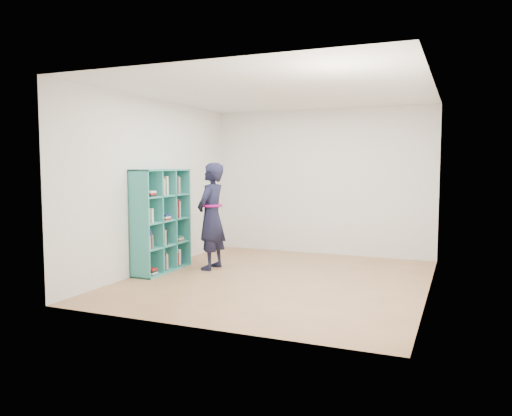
% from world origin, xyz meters
% --- Properties ---
extents(floor, '(4.50, 4.50, 0.00)m').
position_xyz_m(floor, '(0.00, 0.00, 0.00)').
color(floor, olive).
rests_on(floor, ground).
extents(ceiling, '(4.50, 4.50, 0.00)m').
position_xyz_m(ceiling, '(0.00, 0.00, 2.60)').
color(ceiling, white).
rests_on(ceiling, wall_back).
extents(wall_left, '(0.02, 4.50, 2.60)m').
position_xyz_m(wall_left, '(-2.00, 0.00, 1.30)').
color(wall_left, silver).
rests_on(wall_left, floor).
extents(wall_right, '(0.02, 4.50, 2.60)m').
position_xyz_m(wall_right, '(2.00, 0.00, 1.30)').
color(wall_right, silver).
rests_on(wall_right, floor).
extents(wall_back, '(4.00, 0.02, 2.60)m').
position_xyz_m(wall_back, '(0.00, 2.25, 1.30)').
color(wall_back, silver).
rests_on(wall_back, floor).
extents(wall_front, '(4.00, 0.02, 2.60)m').
position_xyz_m(wall_front, '(0.00, -2.25, 1.30)').
color(wall_front, silver).
rests_on(wall_front, floor).
extents(bookshelf, '(0.34, 1.16, 1.54)m').
position_xyz_m(bookshelf, '(-1.85, -0.14, 0.75)').
color(bookshelf, teal).
rests_on(bookshelf, floor).
extents(person, '(0.40, 0.60, 1.64)m').
position_xyz_m(person, '(-1.20, 0.30, 0.82)').
color(person, black).
rests_on(person, floor).
extents(smartphone, '(0.01, 0.09, 0.14)m').
position_xyz_m(smartphone, '(-1.34, 0.39, 0.93)').
color(smartphone, silver).
rests_on(smartphone, person).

